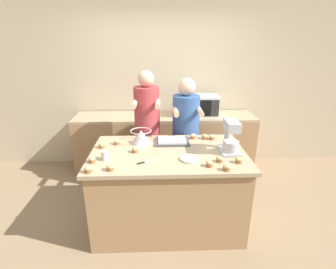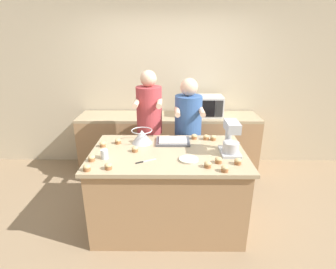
# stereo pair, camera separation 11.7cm
# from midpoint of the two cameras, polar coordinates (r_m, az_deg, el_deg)

# --- Properties ---
(ground_plane) EXTENTS (16.00, 16.00, 0.00)m
(ground_plane) POSITION_cam_midpoint_polar(r_m,az_deg,el_deg) (3.31, -1.03, -18.27)
(ground_plane) COLOR #937A5B
(back_wall) EXTENTS (10.00, 0.06, 2.70)m
(back_wall) POSITION_cam_midpoint_polar(r_m,az_deg,el_deg) (4.35, -1.61, 10.84)
(back_wall) COLOR beige
(back_wall) RESTS_ON ground_plane
(island_counter) EXTENTS (1.67, 1.02, 0.91)m
(island_counter) POSITION_cam_midpoint_polar(r_m,az_deg,el_deg) (3.05, -1.09, -11.56)
(island_counter) COLOR #A87F56
(island_counter) RESTS_ON ground_plane
(back_counter) EXTENTS (2.80, 0.60, 0.92)m
(back_counter) POSITION_cam_midpoint_polar(r_m,az_deg,el_deg) (4.25, -1.44, -1.84)
(back_counter) COLOR #A87F56
(back_counter) RESTS_ON ground_plane
(person_left) EXTENTS (0.34, 0.50, 1.69)m
(person_left) POSITION_cam_midpoint_polar(r_m,az_deg,el_deg) (3.49, -5.44, 0.61)
(person_left) COLOR brown
(person_left) RESTS_ON ground_plane
(person_right) EXTENTS (0.36, 0.52, 1.60)m
(person_right) POSITION_cam_midpoint_polar(r_m,az_deg,el_deg) (3.52, 2.89, -0.18)
(person_right) COLOR #33384C
(person_right) RESTS_ON ground_plane
(stand_mixer) EXTENTS (0.20, 0.30, 0.36)m
(stand_mixer) POSITION_cam_midpoint_polar(r_m,az_deg,el_deg) (2.83, 12.28, -0.87)
(stand_mixer) COLOR #B2B7BC
(stand_mixer) RESTS_ON island_counter
(mixing_bowl) EXTENTS (0.25, 0.25, 0.16)m
(mixing_bowl) POSITION_cam_midpoint_polar(r_m,az_deg,el_deg) (3.05, -6.98, -0.43)
(mixing_bowl) COLOR #BCBCC1
(mixing_bowl) RESTS_ON island_counter
(baking_tray) EXTENTS (0.39, 0.28, 0.04)m
(baking_tray) POSITION_cam_midpoint_polar(r_m,az_deg,el_deg) (3.08, -0.21, -1.43)
(baking_tray) COLOR #4C4C51
(baking_tray) RESTS_ON island_counter
(microwave_oven) EXTENTS (0.55, 0.35, 0.31)m
(microwave_oven) POSITION_cam_midpoint_polar(r_m,az_deg,el_deg) (4.10, 6.25, 6.28)
(microwave_oven) COLOR silver
(microwave_oven) RESTS_ON back_counter
(drinking_glass) EXTENTS (0.07, 0.07, 0.10)m
(drinking_glass) POSITION_cam_midpoint_polar(r_m,az_deg,el_deg) (2.73, -14.81, -4.42)
(drinking_glass) COLOR silver
(drinking_glass) RESTS_ON island_counter
(small_plate) EXTENTS (0.20, 0.20, 0.02)m
(small_plate) POSITION_cam_midpoint_polar(r_m,az_deg,el_deg) (2.66, 3.51, -5.35)
(small_plate) COLOR beige
(small_plate) RESTS_ON island_counter
(knife) EXTENTS (0.20, 0.12, 0.01)m
(knife) POSITION_cam_midpoint_polar(r_m,az_deg,el_deg) (2.62, -6.13, -5.95)
(knife) COLOR #BCBCC1
(knife) RESTS_ON island_counter
(cupcake_0) EXTENTS (0.07, 0.07, 0.06)m
(cupcake_0) POSITION_cam_midpoint_polar(r_m,az_deg,el_deg) (3.20, 4.39, -0.37)
(cupcake_0) COLOR #9E6038
(cupcake_0) RESTS_ON island_counter
(cupcake_1) EXTENTS (0.07, 0.07, 0.06)m
(cupcake_1) POSITION_cam_midpoint_polar(r_m,az_deg,el_deg) (2.51, -13.84, -6.97)
(cupcake_1) COLOR #9E6038
(cupcake_1) RESTS_ON island_counter
(cupcake_2) EXTENTS (0.07, 0.07, 0.06)m
(cupcake_2) POSITION_cam_midpoint_polar(r_m,az_deg,el_deg) (3.20, 6.94, -0.45)
(cupcake_2) COLOR #9E6038
(cupcake_2) RESTS_ON island_counter
(cupcake_3) EXTENTS (0.07, 0.07, 0.06)m
(cupcake_3) POSITION_cam_midpoint_polar(r_m,az_deg,el_deg) (2.53, -18.27, -7.22)
(cupcake_3) COLOR #9E6038
(cupcake_3) RESTS_ON island_counter
(cupcake_4) EXTENTS (0.07, 0.07, 0.06)m
(cupcake_4) POSITION_cam_midpoint_polar(r_m,az_deg,el_deg) (2.49, 11.31, -7.03)
(cupcake_4) COLOR #9E6038
(cupcake_4) RESTS_ON island_counter
(cupcake_5) EXTENTS (0.07, 0.07, 0.06)m
(cupcake_5) POSITION_cam_midpoint_polar(r_m,az_deg,el_deg) (2.71, -17.44, -5.25)
(cupcake_5) COLOR #9E6038
(cupcake_5) RESTS_ON island_counter
(cupcake_6) EXTENTS (0.07, 0.07, 0.06)m
(cupcake_6) POSITION_cam_midpoint_polar(r_m,az_deg,el_deg) (2.53, 7.69, -6.31)
(cupcake_6) COLOR #9E6038
(cupcake_6) RESTS_ON island_counter
(cupcake_7) EXTENTS (0.07, 0.07, 0.06)m
(cupcake_7) POSITION_cam_midpoint_polar(r_m,az_deg,el_deg) (3.03, -15.33, -2.28)
(cupcake_7) COLOR #9E6038
(cupcake_7) RESTS_ON island_counter
(cupcake_8) EXTENTS (0.07, 0.07, 0.06)m
(cupcake_8) POSITION_cam_midpoint_polar(r_m,az_deg,el_deg) (2.66, 13.90, -5.41)
(cupcake_8) COLOR #9E6038
(cupcake_8) RESTS_ON island_counter
(cupcake_9) EXTENTS (0.07, 0.07, 0.06)m
(cupcake_9) POSITION_cam_midpoint_polar(r_m,az_deg,el_deg) (2.84, -8.36, -3.27)
(cupcake_9) COLOR #9E6038
(cupcake_9) RESTS_ON island_counter
(cupcake_10) EXTENTS (0.07, 0.07, 0.06)m
(cupcake_10) POSITION_cam_midpoint_polar(r_m,az_deg,el_deg) (3.20, 8.49, -0.57)
(cupcake_10) COLOR #9E6038
(cupcake_10) RESTS_ON island_counter
(cupcake_11) EXTENTS (0.07, 0.07, 0.06)m
(cupcake_11) POSITION_cam_midpoint_polar(r_m,az_deg,el_deg) (2.64, 9.90, -5.31)
(cupcake_11) COLOR #9E6038
(cupcake_11) RESTS_ON island_counter
(cupcake_12) EXTENTS (0.07, 0.07, 0.06)m
(cupcake_12) POSITION_cam_midpoint_polar(r_m,az_deg,el_deg) (3.08, -12.13, -1.60)
(cupcake_12) COLOR #9E6038
(cupcake_12) RESTS_ON island_counter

